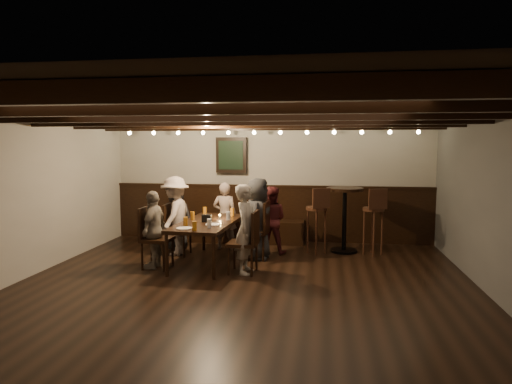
% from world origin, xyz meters
% --- Properties ---
extents(room, '(7.00, 7.00, 7.00)m').
position_xyz_m(room, '(-0.29, 2.21, 1.07)').
color(room, black).
rests_on(room, ground).
extents(dining_table, '(0.94, 1.91, 0.70)m').
position_xyz_m(dining_table, '(-0.81, 1.49, 0.64)').
color(dining_table, black).
rests_on(dining_table, floor).
extents(chair_left_near, '(0.44, 0.44, 0.91)m').
position_xyz_m(chair_left_near, '(-1.51, 1.98, 0.28)').
color(chair_left_near, black).
rests_on(chair_left_near, floor).
extents(chair_left_far, '(0.47, 0.47, 0.98)m').
position_xyz_m(chair_left_far, '(-1.55, 1.08, 0.30)').
color(chair_left_far, black).
rests_on(chair_left_far, floor).
extents(chair_right_near, '(0.48, 0.48, 0.99)m').
position_xyz_m(chair_right_near, '(-0.07, 1.90, 0.30)').
color(chair_right_near, black).
rests_on(chair_right_near, floor).
extents(chair_right_far, '(0.46, 0.46, 0.96)m').
position_xyz_m(chair_right_far, '(-0.12, 1.01, 0.29)').
color(chair_right_far, black).
rests_on(chair_right_far, floor).
extents(person_bench_left, '(0.61, 0.41, 1.21)m').
position_xyz_m(person_bench_left, '(-1.66, 2.44, 0.60)').
color(person_bench_left, black).
rests_on(person_bench_left, floor).
extents(person_bench_centre, '(0.48, 0.33, 1.27)m').
position_xyz_m(person_bench_centre, '(-0.76, 2.54, 0.63)').
color(person_bench_centre, gray).
rests_on(person_bench_centre, floor).
extents(person_bench_right, '(0.62, 0.49, 1.22)m').
position_xyz_m(person_bench_right, '(0.13, 2.34, 0.61)').
color(person_bench_right, '#571E1F').
rests_on(person_bench_right, floor).
extents(person_left_near, '(0.57, 0.94, 1.41)m').
position_xyz_m(person_left_near, '(-1.54, 1.98, 0.70)').
color(person_left_near, '#AC9B91').
rests_on(person_left_near, floor).
extents(person_left_far, '(0.34, 0.74, 1.24)m').
position_xyz_m(person_left_far, '(-1.58, 1.08, 0.62)').
color(person_left_far, gray).
rests_on(person_left_far, floor).
extents(person_right_near, '(0.48, 0.71, 1.40)m').
position_xyz_m(person_right_near, '(-0.04, 1.90, 0.70)').
color(person_right_near, '#262729').
rests_on(person_right_near, floor).
extents(person_right_far, '(0.35, 0.52, 1.37)m').
position_xyz_m(person_right_far, '(-0.09, 1.00, 0.68)').
color(person_right_far, '#A09787').
rests_on(person_right_far, floor).
extents(pint_a, '(0.07, 0.07, 0.14)m').
position_xyz_m(pint_a, '(-1.05, 2.21, 0.77)').
color(pint_a, '#BF7219').
rests_on(pint_a, dining_table).
extents(pint_b, '(0.07, 0.07, 0.14)m').
position_xyz_m(pint_b, '(-0.53, 2.13, 0.77)').
color(pint_b, '#BF7219').
rests_on(pint_b, dining_table).
extents(pint_c, '(0.07, 0.07, 0.14)m').
position_xyz_m(pint_c, '(-1.11, 1.61, 0.77)').
color(pint_c, '#BF7219').
rests_on(pint_c, dining_table).
extents(pint_d, '(0.07, 0.07, 0.14)m').
position_xyz_m(pint_d, '(-0.50, 1.68, 0.77)').
color(pint_d, silver).
rests_on(pint_d, dining_table).
extents(pint_e, '(0.07, 0.07, 0.14)m').
position_xyz_m(pint_e, '(-1.05, 1.05, 0.77)').
color(pint_e, '#BF7219').
rests_on(pint_e, dining_table).
extents(pint_f, '(0.07, 0.07, 0.14)m').
position_xyz_m(pint_f, '(-0.64, 0.93, 0.77)').
color(pint_f, silver).
rests_on(pint_f, dining_table).
extents(pint_g, '(0.07, 0.07, 0.14)m').
position_xyz_m(pint_g, '(-0.80, 0.69, 0.77)').
color(pint_g, '#BF7219').
rests_on(pint_g, dining_table).
extents(plate_near, '(0.24, 0.24, 0.01)m').
position_xyz_m(plate_near, '(-1.00, 0.80, 0.71)').
color(plate_near, white).
rests_on(plate_near, dining_table).
extents(plate_far, '(0.24, 0.24, 0.01)m').
position_xyz_m(plate_far, '(-0.65, 1.18, 0.71)').
color(plate_far, white).
rests_on(plate_far, dining_table).
extents(condiment_caddy, '(0.15, 0.10, 0.12)m').
position_xyz_m(condiment_caddy, '(-0.81, 1.44, 0.76)').
color(condiment_caddy, black).
rests_on(condiment_caddy, dining_table).
extents(candle, '(0.05, 0.05, 0.05)m').
position_xyz_m(candle, '(-0.68, 1.79, 0.72)').
color(candle, beige).
rests_on(candle, dining_table).
extents(high_top_table, '(0.67, 0.67, 1.19)m').
position_xyz_m(high_top_table, '(1.46, 2.63, 0.78)').
color(high_top_table, black).
rests_on(high_top_table, floor).
extents(bar_stool_left, '(0.43, 0.44, 1.20)m').
position_xyz_m(bar_stool_left, '(0.96, 2.43, 0.45)').
color(bar_stool_left, '#391E12').
rests_on(bar_stool_left, floor).
extents(bar_stool_right, '(0.41, 0.42, 1.20)m').
position_xyz_m(bar_stool_right, '(1.96, 2.48, 0.45)').
color(bar_stool_right, '#391E12').
rests_on(bar_stool_right, floor).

